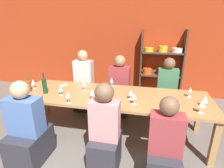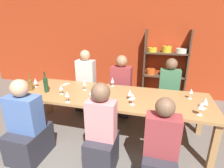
{
  "view_description": "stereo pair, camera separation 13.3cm",
  "coord_description": "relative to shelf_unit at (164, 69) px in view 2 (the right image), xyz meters",
  "views": [
    {
      "loc": [
        0.66,
        -0.75,
        1.82
      ],
      "look_at": [
        0.08,
        1.88,
        0.88
      ],
      "focal_mm": 28.0,
      "sensor_mm": 36.0,
      "label": 1
    },
    {
      "loc": [
        0.79,
        -0.72,
        1.82
      ],
      "look_at": [
        0.08,
        1.88,
        0.88
      ],
      "focal_mm": 28.0,
      "sensor_mm": 36.0,
      "label": 2
    }
  ],
  "objects": [
    {
      "name": "dining_table",
      "position": [
        -0.85,
        -1.85,
        -0.1
      ],
      "size": [
        3.1,
        0.98,
        0.73
      ],
      "color": "#AD7F4C",
      "rests_on": "ground_plane"
    },
    {
      "name": "wine_glass_white_c",
      "position": [
        -1.0,
        -1.86,
        0.09
      ],
      "size": [
        0.08,
        0.08,
        0.17
      ],
      "color": "white",
      "rests_on": "dining_table"
    },
    {
      "name": "wine_glass_empty_a",
      "position": [
        -0.92,
        -1.45,
        0.08
      ],
      "size": [
        0.07,
        0.07,
        0.17
      ],
      "color": "white",
      "rests_on": "dining_table"
    },
    {
      "name": "wine_glass_empty_b",
      "position": [
        -1.62,
        -2.03,
        0.08
      ],
      "size": [
        0.07,
        0.07,
        0.15
      ],
      "color": "white",
      "rests_on": "dining_table"
    },
    {
      "name": "wine_bottle_green",
      "position": [
        -1.91,
        -2.02,
        0.11
      ],
      "size": [
        0.07,
        0.07,
        0.35
      ],
      "color": "#19381E",
      "rests_on": "dining_table"
    },
    {
      "name": "wine_glass_red_c",
      "position": [
        -1.08,
        -2.09,
        0.08
      ],
      "size": [
        0.07,
        0.07,
        0.16
      ],
      "color": "white",
      "rests_on": "dining_table"
    },
    {
      "name": "person_near_c",
      "position": [
        -1.8,
        -2.68,
        -0.34
      ],
      "size": [
        0.44,
        0.55,
        1.16
      ],
      "color": "#2D2D38",
      "rests_on": "ground_plane"
    },
    {
      "name": "wine_glass_red_a",
      "position": [
        0.41,
        -2.19,
        0.1
      ],
      "size": [
        0.08,
        0.08,
        0.18
      ],
      "color": "white",
      "rests_on": "dining_table"
    },
    {
      "name": "wine_glass_white_d",
      "position": [
        0.37,
        -1.68,
        0.09
      ],
      "size": [
        0.06,
        0.06,
        0.16
      ],
      "color": "white",
      "rests_on": "dining_table"
    },
    {
      "name": "shelf_unit",
      "position": [
        0.0,
        0.0,
        0.0
      ],
      "size": [
        1.02,
        0.3,
        1.68
      ],
      "color": "#4C3828",
      "rests_on": "ground_plane"
    },
    {
      "name": "person_far_a",
      "position": [
        -1.62,
        -1.03,
        -0.27
      ],
      "size": [
        0.39,
        0.48,
        1.3
      ],
      "rotation": [
        0.0,
        0.0,
        3.14
      ],
      "color": "#2D2D38",
      "rests_on": "ground_plane"
    },
    {
      "name": "wine_glass_white_b",
      "position": [
        -1.37,
        -2.29,
        0.09
      ],
      "size": [
        0.07,
        0.07,
        0.17
      ],
      "color": "white",
      "rests_on": "dining_table"
    },
    {
      "name": "person_near_b",
      "position": [
        -0.03,
        -2.63,
        -0.35
      ],
      "size": [
        0.37,
        0.47,
        1.1
      ],
      "color": "#2D2D38",
      "rests_on": "ground_plane"
    },
    {
      "name": "person_far_c",
      "position": [
        0.09,
        -1.05,
        -0.3
      ],
      "size": [
        0.37,
        0.46,
        1.22
      ],
      "rotation": [
        0.0,
        0.0,
        3.14
      ],
      "color": "#2D2D38",
      "rests_on": "ground_plane"
    },
    {
      "name": "wine_glass_white_a",
      "position": [
        -1.33,
        -1.77,
        0.09
      ],
      "size": [
        0.07,
        0.07,
        0.18
      ],
      "color": "white",
      "rests_on": "dining_table"
    },
    {
      "name": "wine_bottle_dark",
      "position": [
        -2.21,
        -2.02,
        0.08
      ],
      "size": [
        0.07,
        0.07,
        0.3
      ],
      "color": "brown",
      "rests_on": "dining_table"
    },
    {
      "name": "wall_back_red",
      "position": [
        -0.92,
        0.2,
        0.59
      ],
      "size": [
        8.8,
        0.06,
        2.7
      ],
      "color": "#B23819",
      "rests_on": "ground_plane"
    },
    {
      "name": "person_near_a",
      "position": [
        -0.74,
        -2.62,
        -0.3
      ],
      "size": [
        0.35,
        0.44,
        1.19
      ],
      "color": "#2D2D38",
      "rests_on": "ground_plane"
    },
    {
      "name": "wine_glass_empty_c",
      "position": [
        0.51,
        -1.97,
        0.08
      ],
      "size": [
        0.08,
        0.08,
        0.16
      ],
      "color": "white",
      "rests_on": "dining_table"
    },
    {
      "name": "wine_glass_empty_d",
      "position": [
        -0.52,
        -1.95,
        0.08
      ],
      "size": [
        0.07,
        0.07,
        0.16
      ],
      "color": "white",
      "rests_on": "dining_table"
    },
    {
      "name": "wine_glass_red_b",
      "position": [
        -0.45,
        -2.11,
        0.09
      ],
      "size": [
        0.08,
        0.08,
        0.16
      ],
      "color": "white",
      "rests_on": "dining_table"
    },
    {
      "name": "wine_glass_empty_e",
      "position": [
        -2.24,
        -1.86,
        0.08
      ],
      "size": [
        0.07,
        0.07,
        0.16
      ],
      "color": "white",
      "rests_on": "dining_table"
    },
    {
      "name": "cell_phone",
      "position": [
        -1.8,
        -1.6,
        -0.03
      ],
      "size": [
        0.11,
        0.16,
        0.01
      ],
      "color": "silver",
      "rests_on": "dining_table"
    },
    {
      "name": "person_far_b",
      "position": [
        -0.85,
        -1.05,
        -0.3
      ],
      "size": [
        0.41,
        0.51,
        1.23
      ],
      "rotation": [
        0.0,
        0.0,
        3.14
      ],
      "color": "#2D2D38",
      "rests_on": "ground_plane"
    }
  ]
}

